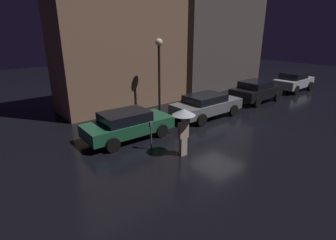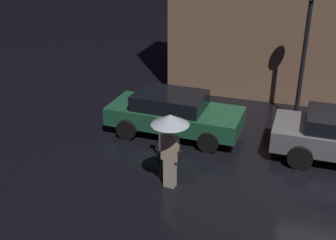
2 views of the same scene
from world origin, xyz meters
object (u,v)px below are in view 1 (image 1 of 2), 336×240
object	(u,v)px
parked_car_green	(128,124)
parking_meter	(151,133)
parked_car_black	(256,91)
street_lamp_near	(159,61)
pedestrian_with_umbrella	(184,120)
parked_car_silver	(294,81)
parked_car_grey	(206,105)

from	to	relation	value
parked_car_green	parking_meter	distance (m)	1.70
parked_car_black	street_lamp_near	distance (m)	7.55
street_lamp_near	pedestrian_with_umbrella	bearing A→B (deg)	-118.09
parked_car_black	parked_car_silver	size ratio (longest dim) A/B	1.00
parked_car_silver	street_lamp_near	world-z (taller)	street_lamp_near
pedestrian_with_umbrella	parking_meter	bearing A→B (deg)	-53.52
parked_car_silver	pedestrian_with_umbrella	distance (m)	15.22
parked_car_black	street_lamp_near	bearing A→B (deg)	161.22
parked_car_black	parking_meter	bearing A→B (deg)	-171.17
parked_car_green	parking_meter	xyz separation A→B (m)	(0.12, -1.69, 0.08)
parked_car_black	street_lamp_near	size ratio (longest dim) A/B	0.91
pedestrian_with_umbrella	street_lamp_near	xyz separation A→B (m)	(2.77, 5.19, 1.58)
parked_car_silver	pedestrian_with_umbrella	bearing A→B (deg)	-170.66
parked_car_green	street_lamp_near	world-z (taller)	street_lamp_near
parked_car_grey	parking_meter	distance (m)	5.28
parked_car_green	parked_car_grey	xyz separation A→B (m)	(5.16, -0.12, 0.03)
parked_car_black	parking_meter	world-z (taller)	parked_car_black
parked_car_green	parked_car_grey	world-z (taller)	parked_car_grey
parked_car_grey	pedestrian_with_umbrella	distance (m)	5.21
parked_car_black	parked_car_silver	world-z (taller)	parked_car_silver
pedestrian_with_umbrella	parking_meter	world-z (taller)	pedestrian_with_umbrella
parked_car_green	parked_car_grey	bearing A→B (deg)	0.33
street_lamp_near	parked_car_black	bearing A→B (deg)	-17.88
parked_car_black	parking_meter	size ratio (longest dim) A/B	3.16
parking_meter	parked_car_green	bearing A→B (deg)	94.12
parked_car_black	pedestrian_with_umbrella	world-z (taller)	pedestrian_with_umbrella
parked_car_black	pedestrian_with_umbrella	bearing A→B (deg)	-163.64
parked_car_green	pedestrian_with_umbrella	size ratio (longest dim) A/B	2.12
parked_car_green	parked_car_silver	size ratio (longest dim) A/B	1.05
parking_meter	street_lamp_near	xyz separation A→B (m)	(3.48, 3.97, 2.31)
parked_car_black	parking_meter	xyz separation A→B (m)	(-10.32, -1.77, 0.02)
parked_car_black	parked_car_green	bearing A→B (deg)	179.54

